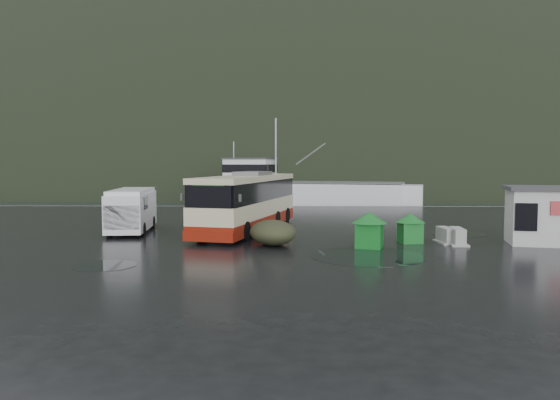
{
  "coord_description": "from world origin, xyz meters",
  "views": [
    {
      "loc": [
        -0.15,
        -24.82,
        3.67
      ],
      "look_at": [
        -0.64,
        3.32,
        1.7
      ],
      "focal_mm": 35.0,
      "sensor_mm": 36.0,
      "label": 1
    }
  ],
  "objects_px": {
    "waste_bin_left": "(369,248)",
    "jersey_barrier_b": "(446,243)",
    "ticket_kiosk": "(544,244)",
    "fishing_trawler": "(302,199)",
    "coach_bus": "(248,231)",
    "dome_tent": "(273,245)",
    "waste_bin_right": "(410,243)",
    "white_van": "(132,232)",
    "jersey_barrier_a": "(457,245)"
  },
  "relations": [
    {
      "from": "white_van",
      "to": "dome_tent",
      "type": "height_order",
      "value": "white_van"
    },
    {
      "from": "waste_bin_left",
      "to": "dome_tent",
      "type": "bearing_deg",
      "value": 169.0
    },
    {
      "from": "waste_bin_left",
      "to": "dome_tent",
      "type": "distance_m",
      "value": 4.22
    },
    {
      "from": "white_van",
      "to": "waste_bin_right",
      "type": "bearing_deg",
      "value": -20.14
    },
    {
      "from": "waste_bin_right",
      "to": "ticket_kiosk",
      "type": "relative_size",
      "value": 0.41
    },
    {
      "from": "ticket_kiosk",
      "to": "jersey_barrier_b",
      "type": "height_order",
      "value": "ticket_kiosk"
    },
    {
      "from": "coach_bus",
      "to": "jersey_barrier_b",
      "type": "bearing_deg",
      "value": -11.37
    },
    {
      "from": "coach_bus",
      "to": "waste_bin_right",
      "type": "distance_m",
      "value": 8.79
    },
    {
      "from": "jersey_barrier_b",
      "to": "coach_bus",
      "type": "bearing_deg",
      "value": 154.86
    },
    {
      "from": "white_van",
      "to": "fishing_trawler",
      "type": "xyz_separation_m",
      "value": [
        9.46,
        25.48,
        0.0
      ]
    },
    {
      "from": "coach_bus",
      "to": "fishing_trawler",
      "type": "bearing_deg",
      "value": 95.86
    },
    {
      "from": "waste_bin_left",
      "to": "fishing_trawler",
      "type": "bearing_deg",
      "value": 94.1
    },
    {
      "from": "waste_bin_left",
      "to": "ticket_kiosk",
      "type": "xyz_separation_m",
      "value": [
        7.97,
        1.21,
        0.0
      ]
    },
    {
      "from": "white_van",
      "to": "jersey_barrier_a",
      "type": "height_order",
      "value": "white_van"
    },
    {
      "from": "ticket_kiosk",
      "to": "jersey_barrier_a",
      "type": "bearing_deg",
      "value": -164.59
    },
    {
      "from": "coach_bus",
      "to": "ticket_kiosk",
      "type": "bearing_deg",
      "value": -4.8
    },
    {
      "from": "waste_bin_right",
      "to": "coach_bus",
      "type": "bearing_deg",
      "value": 151.28
    },
    {
      "from": "dome_tent",
      "to": "waste_bin_left",
      "type": "bearing_deg",
      "value": -11.0
    },
    {
      "from": "coach_bus",
      "to": "waste_bin_right",
      "type": "xyz_separation_m",
      "value": [
        7.71,
        -4.23,
        0.0
      ]
    },
    {
      "from": "jersey_barrier_a",
      "to": "waste_bin_right",
      "type": "bearing_deg",
      "value": 163.57
    },
    {
      "from": "waste_bin_left",
      "to": "jersey_barrier_b",
      "type": "relative_size",
      "value": 1.08
    },
    {
      "from": "dome_tent",
      "to": "jersey_barrier_a",
      "type": "distance_m",
      "value": 8.19
    },
    {
      "from": "waste_bin_right",
      "to": "dome_tent",
      "type": "relative_size",
      "value": 0.48
    },
    {
      "from": "dome_tent",
      "to": "jersey_barrier_a",
      "type": "xyz_separation_m",
      "value": [
        8.19,
        0.17,
        0.0
      ]
    },
    {
      "from": "waste_bin_left",
      "to": "jersey_barrier_b",
      "type": "bearing_deg",
      "value": 21.16
    },
    {
      "from": "waste_bin_left",
      "to": "fishing_trawler",
      "type": "height_order",
      "value": "fishing_trawler"
    },
    {
      "from": "coach_bus",
      "to": "waste_bin_left",
      "type": "xyz_separation_m",
      "value": [
        5.63,
        -5.78,
        0.0
      ]
    },
    {
      "from": "white_van",
      "to": "ticket_kiosk",
      "type": "bearing_deg",
      "value": -16.89
    },
    {
      "from": "coach_bus",
      "to": "jersey_barrier_a",
      "type": "height_order",
      "value": "coach_bus"
    },
    {
      "from": "ticket_kiosk",
      "to": "coach_bus",
      "type": "bearing_deg",
      "value": 173.42
    },
    {
      "from": "coach_bus",
      "to": "dome_tent",
      "type": "bearing_deg",
      "value": -59.55
    },
    {
      "from": "waste_bin_right",
      "to": "jersey_barrier_a",
      "type": "bearing_deg",
      "value": -16.43
    },
    {
      "from": "white_van",
      "to": "jersey_barrier_a",
      "type": "bearing_deg",
      "value": -20.4
    },
    {
      "from": "dome_tent",
      "to": "fishing_trawler",
      "type": "bearing_deg",
      "value": 86.25
    },
    {
      "from": "waste_bin_left",
      "to": "ticket_kiosk",
      "type": "height_order",
      "value": "ticket_kiosk"
    },
    {
      "from": "jersey_barrier_a",
      "to": "jersey_barrier_b",
      "type": "height_order",
      "value": "jersey_barrier_a"
    },
    {
      "from": "waste_bin_right",
      "to": "jersey_barrier_b",
      "type": "xyz_separation_m",
      "value": [
        1.58,
        -0.13,
        0.0
      ]
    },
    {
      "from": "coach_bus",
      "to": "waste_bin_right",
      "type": "height_order",
      "value": "coach_bus"
    },
    {
      "from": "coach_bus",
      "to": "dome_tent",
      "type": "relative_size",
      "value": 3.99
    },
    {
      "from": "waste_bin_right",
      "to": "jersey_barrier_b",
      "type": "relative_size",
      "value": 0.94
    },
    {
      "from": "white_van",
      "to": "fishing_trawler",
      "type": "bearing_deg",
      "value": 63.92
    },
    {
      "from": "ticket_kiosk",
      "to": "fishing_trawler",
      "type": "distance_m",
      "value": 31.06
    },
    {
      "from": "waste_bin_right",
      "to": "jersey_barrier_a",
      "type": "xyz_separation_m",
      "value": [
        1.96,
        -0.58,
        0.0
      ]
    },
    {
      "from": "waste_bin_right",
      "to": "fishing_trawler",
      "type": "distance_m",
      "value": 29.32
    },
    {
      "from": "coach_bus",
      "to": "jersey_barrier_a",
      "type": "relative_size",
      "value": 7.47
    },
    {
      "from": "coach_bus",
      "to": "jersey_barrier_b",
      "type": "height_order",
      "value": "coach_bus"
    },
    {
      "from": "fishing_trawler",
      "to": "jersey_barrier_b",
      "type": "bearing_deg",
      "value": -64.15
    },
    {
      "from": "white_van",
      "to": "waste_bin_left",
      "type": "relative_size",
      "value": 3.52
    },
    {
      "from": "dome_tent",
      "to": "coach_bus",
      "type": "bearing_deg",
      "value": 106.68
    },
    {
      "from": "coach_bus",
      "to": "fishing_trawler",
      "type": "height_order",
      "value": "fishing_trawler"
    }
  ]
}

